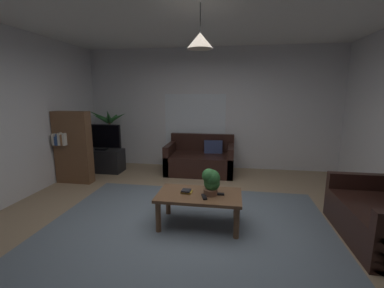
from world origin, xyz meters
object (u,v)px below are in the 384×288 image
remote_on_table_0 (218,194)px  remote_on_table_1 (204,197)px  tv_stand (103,160)px  coffee_table (199,199)px  tv (101,137)px  book_on_table_0 (187,192)px  potted_plant_on_table (211,180)px  book_on_table_1 (186,190)px  pendant_lamp (200,41)px  potted_palm_corner (110,138)px  couch_under_window (200,161)px  bookshelf_corner (73,147)px

remote_on_table_0 → remote_on_table_1: size_ratio=1.00×
remote_on_table_1 → tv_stand: size_ratio=0.18×
remote_on_table_1 → tv_stand: (-2.54, 2.19, -0.20)m
coffee_table → tv: 3.23m
book_on_table_0 → potted_plant_on_table: (0.32, -0.01, 0.18)m
book_on_table_1 → pendant_lamp: (0.17, 0.00, 1.86)m
book_on_table_0 → potted_palm_corner: size_ratio=0.10×
couch_under_window → tv_stand: (-2.18, -0.25, -0.02)m
coffee_table → remote_on_table_0: (0.25, 0.01, 0.08)m
remote_on_table_1 → potted_palm_corner: potted_palm_corner is taller
tv → potted_palm_corner: (-0.06, 0.55, -0.12)m
coffee_table → bookshelf_corner: 2.97m
tv_stand → potted_palm_corner: (-0.06, 0.53, 0.42)m
tv_stand → bookshelf_corner: size_ratio=0.64×
tv_stand → pendant_lamp: bearing=-40.1°
potted_plant_on_table → pendant_lamp: size_ratio=0.69×
coffee_table → tv: tv is taller
potted_plant_on_table → pendant_lamp: 1.71m
remote_on_table_1 → pendant_lamp: size_ratio=0.32×
book_on_table_1 → potted_palm_corner: size_ratio=0.08×
coffee_table → book_on_table_0: 0.19m
book_on_table_0 → potted_palm_corner: (-2.35, 2.59, 0.22)m
coffee_table → potted_plant_on_table: bearing=1.4°
potted_palm_corner → tv_stand: bearing=-83.5°
potted_palm_corner → pendant_lamp: size_ratio=2.81×
tv → pendant_lamp: pendant_lamp is taller
coffee_table → bookshelf_corner: bearing=153.7°
potted_plant_on_table → tv_stand: size_ratio=0.39×
couch_under_window → coffee_table: couch_under_window is taller
coffee_table → remote_on_table_1: 0.16m
coffee_table → book_on_table_1: 0.20m
remote_on_table_1 → coffee_table: bearing=-71.9°
coffee_table → book_on_table_0: (-0.17, 0.01, 0.08)m
coffee_table → book_on_table_1: bearing=-179.3°
remote_on_table_1 → potted_plant_on_table: potted_plant_on_table is taller
book_on_table_1 → tv: tv is taller
remote_on_table_1 → potted_plant_on_table: bearing=-136.7°
tv → remote_on_table_0: bearing=-37.1°
remote_on_table_1 → bookshelf_corner: size_ratio=0.11×
remote_on_table_1 → bookshelf_corner: bookshelf_corner is taller
remote_on_table_1 → tv: tv is taller
couch_under_window → potted_plant_on_table: bearing=-79.4°
book_on_table_1 → bookshelf_corner: bookshelf_corner is taller
couch_under_window → pendant_lamp: (0.28, -2.32, 2.06)m
coffee_table → tv_stand: 3.22m
coffee_table → potted_palm_corner: bearing=134.1°
book_on_table_0 → remote_on_table_1: bearing=-27.4°
couch_under_window → tv: size_ratio=1.58×
coffee_table → potted_plant_on_table: 0.30m
coffee_table → remote_on_table_0: size_ratio=6.84×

